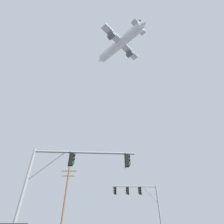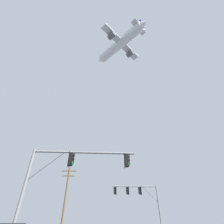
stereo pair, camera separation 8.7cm
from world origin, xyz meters
TOP-DOWN VIEW (x-y plane):
  - signal_pole_near at (-3.48, 8.25)m, footprint 7.39×0.66m
  - signal_pole_far at (3.34, 20.75)m, footprint 6.20×0.48m
  - utility_pole at (-6.61, 21.72)m, footprint 2.20×0.28m
  - airplane at (2.82, 30.88)m, footprint 18.19×18.10m

SIDE VIEW (x-z plane):
  - utility_pole at x=-6.61m, z-range 0.29..8.79m
  - signal_pole_far at x=3.34m, z-range 1.63..7.50m
  - signal_pole_near at x=-3.48m, z-range 1.60..7.64m
  - airplane at x=2.82m, z-range 51.67..57.90m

